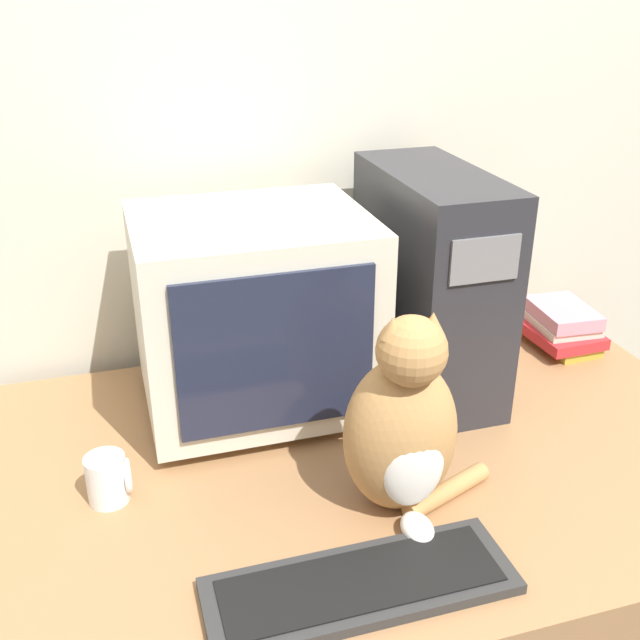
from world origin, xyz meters
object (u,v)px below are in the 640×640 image
cat (403,428)px  book_stack (560,326)px  crt_monitor (254,313)px  computer_tower (429,282)px  keyboard (361,585)px  pen (300,561)px  mug (109,479)px

cat → book_stack: (0.61, 0.46, -0.11)m
crt_monitor → computer_tower: size_ratio=0.95×
keyboard → pen: 0.11m
computer_tower → keyboard: (-0.35, -0.56, -0.23)m
computer_tower → keyboard: bearing=-122.1°
keyboard → mug: bearing=136.6°
computer_tower → pen: bearing=-131.4°
cat → mug: cat is taller
crt_monitor → mug: 0.43m
crt_monitor → cat: 0.43m
crt_monitor → cat: size_ratio=1.22×
computer_tower → cat: 0.46m
keyboard → pen: size_ratio=3.30×
crt_monitor → mug: crt_monitor is taller
crt_monitor → keyboard: 0.60m
cat → mug: size_ratio=4.21×
cat → pen: size_ratio=2.63×
crt_monitor → book_stack: size_ratio=2.14×
crt_monitor → computer_tower: 0.38m
pen → mug: mug is taller
computer_tower → pen: 0.68m
keyboard → mug: (-0.35, 0.33, 0.03)m
computer_tower → book_stack: bearing=9.0°
crt_monitor → book_stack: 0.79m
crt_monitor → book_stack: (0.77, 0.06, -0.17)m
computer_tower → cat: bearing=-119.2°
cat → pen: bearing=-156.0°
pen → computer_tower: bearing=48.6°
keyboard → cat: (0.13, 0.17, 0.15)m
keyboard → pen: bearing=131.6°
book_stack → mug: size_ratio=2.40×
keyboard → cat: bearing=51.8°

